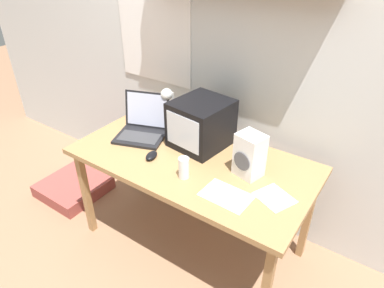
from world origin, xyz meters
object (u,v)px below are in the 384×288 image
(crt_monitor, at_px, (201,124))
(open_notebook, at_px, (275,198))
(corner_desk, at_px, (192,166))
(computer_mouse, at_px, (151,156))
(desk_lamp, at_px, (169,104))
(printed_handout, at_px, (226,196))
(juice_glass, at_px, (184,169))
(laptop, at_px, (143,125))
(floor_cushion, at_px, (74,187))
(space_heater, at_px, (250,155))

(crt_monitor, distance_m, open_notebook, 0.68)
(corner_desk, height_order, computer_mouse, computer_mouse)
(desk_lamp, height_order, printed_handout, desk_lamp)
(corner_desk, bearing_deg, printed_handout, -28.83)
(desk_lamp, bearing_deg, crt_monitor, 2.41)
(juice_glass, relative_size, printed_handout, 0.48)
(laptop, height_order, juice_glass, laptop)
(printed_handout, xyz_separation_m, floor_cushion, (-1.51, 0.08, -0.68))
(laptop, distance_m, computer_mouse, 0.32)
(laptop, distance_m, juice_glass, 0.57)
(floor_cushion, bearing_deg, computer_mouse, -1.37)
(corner_desk, xyz_separation_m, open_notebook, (0.57, -0.06, 0.06))
(space_heater, bearing_deg, printed_handout, -76.54)
(corner_desk, xyz_separation_m, printed_handout, (0.35, -0.19, 0.06))
(crt_monitor, bearing_deg, laptop, -157.45)
(space_heater, bearing_deg, corner_desk, -158.16)
(juice_glass, bearing_deg, floor_cushion, 176.85)
(juice_glass, bearing_deg, crt_monitor, 108.48)
(juice_glass, relative_size, computer_mouse, 1.10)
(corner_desk, xyz_separation_m, computer_mouse, (-0.21, -0.14, 0.08))
(corner_desk, relative_size, floor_cushion, 3.03)
(crt_monitor, height_order, laptop, crt_monitor)
(laptop, height_order, floor_cushion, laptop)
(crt_monitor, bearing_deg, space_heater, -9.94)
(computer_mouse, bearing_deg, laptop, 140.05)
(corner_desk, relative_size, crt_monitor, 3.85)
(open_notebook, bearing_deg, space_heater, 152.63)
(corner_desk, xyz_separation_m, floor_cushion, (-1.15, -0.12, -0.62))
(desk_lamp, relative_size, computer_mouse, 2.54)
(crt_monitor, height_order, printed_handout, crt_monitor)
(corner_desk, xyz_separation_m, space_heater, (0.36, 0.04, 0.19))
(desk_lamp, distance_m, juice_glass, 0.62)
(desk_lamp, bearing_deg, open_notebook, -2.93)
(corner_desk, height_order, laptop, laptop)
(laptop, relative_size, open_notebook, 1.72)
(crt_monitor, relative_size, desk_lamp, 1.32)
(crt_monitor, bearing_deg, floor_cushion, -158.26)
(crt_monitor, distance_m, desk_lamp, 0.32)
(corner_desk, relative_size, computer_mouse, 12.89)
(juice_glass, xyz_separation_m, printed_handout, (0.28, -0.01, -0.06))
(crt_monitor, distance_m, laptop, 0.42)
(corner_desk, distance_m, crt_monitor, 0.28)
(corner_desk, bearing_deg, laptop, 172.44)
(corner_desk, relative_size, laptop, 3.72)
(open_notebook, height_order, printed_handout, same)
(computer_mouse, distance_m, open_notebook, 0.78)
(corner_desk, distance_m, computer_mouse, 0.26)
(juice_glass, bearing_deg, corner_desk, 111.29)
(open_notebook, relative_size, printed_handout, 0.87)
(desk_lamp, relative_size, open_notebook, 1.27)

